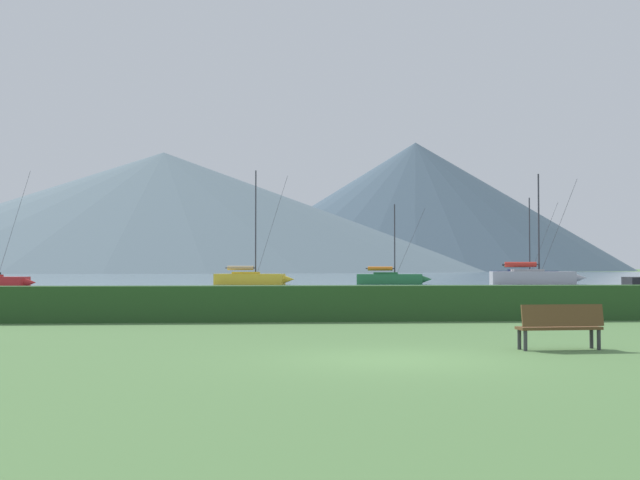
{
  "coord_description": "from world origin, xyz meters",
  "views": [
    {
      "loc": [
        -2.6,
        -15.1,
        1.73
      ],
      "look_at": [
        3.79,
        68.41,
        4.46
      ],
      "focal_mm": 46.03,
      "sensor_mm": 36.0,
      "label": 1
    }
  ],
  "objects_px": {
    "sailboat_slip_4": "(526,275)",
    "sailboat_slip_5": "(533,276)",
    "sailboat_slip_7": "(390,278)",
    "park_bench_near_path": "(560,324)",
    "sailboat_slip_2": "(251,278)"
  },
  "relations": [
    {
      "from": "sailboat_slip_4",
      "to": "sailboat_slip_5",
      "type": "xyz_separation_m",
      "value": [
        -5.8,
        -19.72,
        0.03
      ]
    },
    {
      "from": "sailboat_slip_2",
      "to": "sailboat_slip_7",
      "type": "xyz_separation_m",
      "value": [
        13.63,
        0.47,
        -0.05
      ]
    },
    {
      "from": "sailboat_slip_4",
      "to": "sailboat_slip_7",
      "type": "bearing_deg",
      "value": -136.53
    },
    {
      "from": "park_bench_near_path",
      "to": "sailboat_slip_7",
      "type": "bearing_deg",
      "value": 80.58
    },
    {
      "from": "sailboat_slip_7",
      "to": "sailboat_slip_2",
      "type": "bearing_deg",
      "value": -170.18
    },
    {
      "from": "sailboat_slip_7",
      "to": "park_bench_near_path",
      "type": "distance_m",
      "value": 63.38
    },
    {
      "from": "sailboat_slip_5",
      "to": "park_bench_near_path",
      "type": "height_order",
      "value": "sailboat_slip_5"
    },
    {
      "from": "sailboat_slip_4",
      "to": "park_bench_near_path",
      "type": "height_order",
      "value": "sailboat_slip_4"
    },
    {
      "from": "sailboat_slip_2",
      "to": "sailboat_slip_5",
      "type": "xyz_separation_m",
      "value": [
        27.79,
        -0.15,
        0.11
      ]
    },
    {
      "from": "sailboat_slip_5",
      "to": "sailboat_slip_4",
      "type": "bearing_deg",
      "value": 82.39
    },
    {
      "from": "sailboat_slip_4",
      "to": "park_bench_near_path",
      "type": "bearing_deg",
      "value": -108.26
    },
    {
      "from": "sailboat_slip_5",
      "to": "sailboat_slip_7",
      "type": "relative_size",
      "value": 1.39
    },
    {
      "from": "sailboat_slip_5",
      "to": "park_bench_near_path",
      "type": "distance_m",
      "value": 65.8
    },
    {
      "from": "sailboat_slip_2",
      "to": "sailboat_slip_7",
      "type": "height_order",
      "value": "sailboat_slip_2"
    },
    {
      "from": "sailboat_slip_2",
      "to": "park_bench_near_path",
      "type": "distance_m",
      "value": 62.93
    }
  ]
}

